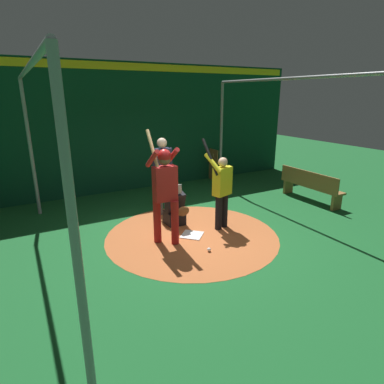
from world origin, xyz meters
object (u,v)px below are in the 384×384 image
at_px(bat_rack, 212,165).
at_px(baseball_1, 177,237).
at_px(umpire, 163,172).
at_px(baseball_0, 175,227).
at_px(visitor, 222,188).
at_px(baseball_2, 209,250).
at_px(bench, 310,185).
at_px(home_plate, 192,235).
at_px(catcher, 175,209).
at_px(batter, 165,187).

relative_size(bat_rack, baseball_1, 14.20).
xyz_separation_m(umpire, baseball_0, (0.97, -0.17, -1.02)).
xyz_separation_m(umpire, visitor, (1.41, 0.74, -0.15)).
xyz_separation_m(bat_rack, baseball_0, (3.23, -3.02, -0.45)).
height_order(baseball_1, baseball_2, same).
bearing_deg(bench, visitor, -83.51).
bearing_deg(home_plate, baseball_0, -162.42).
xyz_separation_m(baseball_1, baseball_2, (0.77, 0.30, 0.00)).
bearing_deg(baseball_1, baseball_2, 21.03).
xyz_separation_m(home_plate, umpire, (-1.46, 0.01, 1.05)).
xyz_separation_m(bench, baseball_0, (-0.08, -4.07, -0.41)).
height_order(catcher, bench, catcher).
bearing_deg(home_plate, bat_rack, 142.40).
distance_m(bench, baseball_2, 4.18).
height_order(home_plate, bench, bench).
bearing_deg(baseball_2, visitor, 135.39).
xyz_separation_m(catcher, baseball_1, (0.71, -0.33, -0.34)).
distance_m(catcher, visitor, 1.15).
bearing_deg(bat_rack, visitor, -29.92).
height_order(home_plate, baseball_2, baseball_2).
bearing_deg(catcher, visitor, 50.96).
relative_size(catcher, baseball_1, 13.14).
bearing_deg(baseball_1, catcher, 155.09).
bearing_deg(batter, catcher, 141.96).
height_order(visitor, baseball_1, visitor).
height_order(home_plate, bat_rack, bat_rack).
bearing_deg(baseball_2, bat_rack, 146.90).
bearing_deg(home_plate, batter, -86.60).
relative_size(catcher, baseball_0, 13.14).
relative_size(visitor, bench, 1.03).
relative_size(home_plate, catcher, 0.43).
bearing_deg(home_plate, baseball_1, -87.39).
bearing_deg(visitor, bat_rack, 132.15).
height_order(baseball_0, baseball_1, same).
xyz_separation_m(baseball_0, baseball_2, (1.28, 0.08, 0.00)).
distance_m(home_plate, baseball_0, 0.52).
bearing_deg(batter, visitor, 93.59).
height_order(bat_rack, bench, bat_rack).
distance_m(catcher, baseball_0, 0.41).
bearing_deg(batter, baseball_0, 139.17).
bearing_deg(catcher, baseball_2, -1.27).
relative_size(batter, baseball_0, 29.70).
bearing_deg(bench, batter, -84.38).
height_order(bench, baseball_2, bench).
height_order(umpire, baseball_1, umpire).
relative_size(batter, baseball_2, 29.70).
relative_size(home_plate, baseball_1, 5.68).
relative_size(bench, baseball_2, 25.72).
height_order(bench, baseball_1, bench).
distance_m(baseball_1, baseball_2, 0.83).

